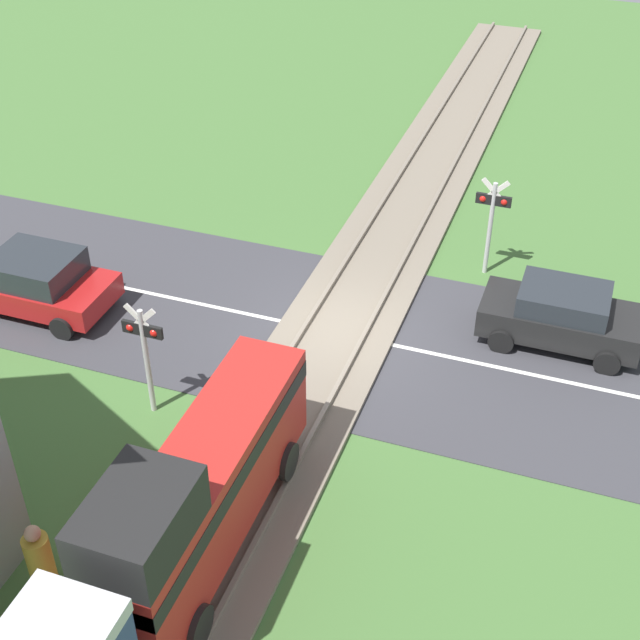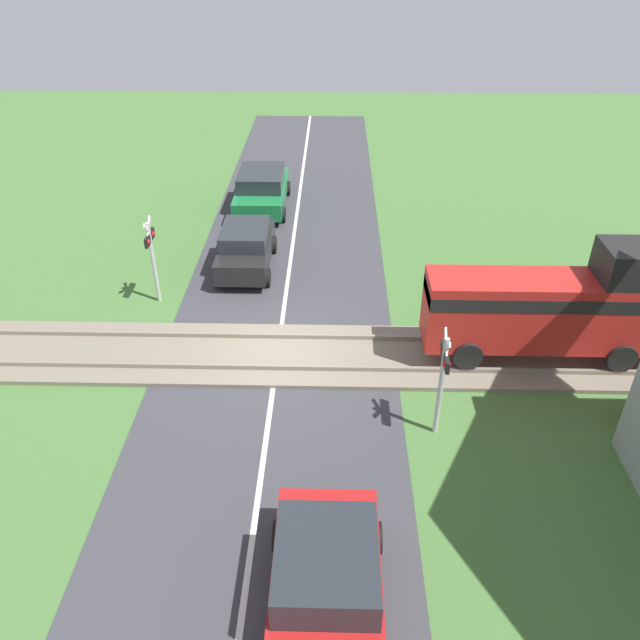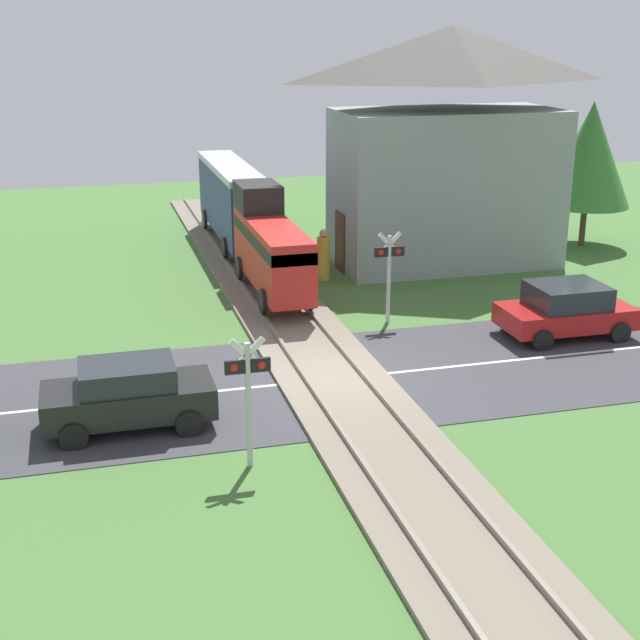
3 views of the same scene
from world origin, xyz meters
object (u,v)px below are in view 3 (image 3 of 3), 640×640
at_px(train, 246,216).
at_px(station_building, 447,152).
at_px(crossing_signal_east_approach, 389,264).
at_px(crossing_signal_west_approach, 248,384).
at_px(pedestrian_by_station, 323,257).
at_px(car_near_crossing, 128,394).
at_px(car_far_side, 566,309).

distance_m(train, station_building, 7.53).
bearing_deg(station_building, crossing_signal_east_approach, -125.39).
bearing_deg(crossing_signal_west_approach, pedestrian_by_station, 68.39).
height_order(car_near_crossing, station_building, station_building).
height_order(train, station_building, station_building).
bearing_deg(pedestrian_by_station, train, 131.30).
relative_size(car_far_side, station_building, 0.43).
xyz_separation_m(train, crossing_signal_east_approach, (2.83, -7.41, -0.10)).
height_order(car_near_crossing, crossing_signal_east_approach, crossing_signal_east_approach).
bearing_deg(car_far_side, crossing_signal_west_approach, -152.09).
bearing_deg(crossing_signal_west_approach, station_building, 54.29).
bearing_deg(crossing_signal_east_approach, car_far_side, -29.09).
distance_m(car_near_crossing, crossing_signal_west_approach, 3.45).
bearing_deg(pedestrian_by_station, station_building, 12.11).
relative_size(car_far_side, pedestrian_by_station, 2.05).
bearing_deg(train, pedestrian_by_station, -48.70).
relative_size(train, crossing_signal_west_approach, 5.31).
distance_m(car_far_side, crossing_signal_east_approach, 5.16).
distance_m(crossing_signal_east_approach, station_building, 7.64).
height_order(car_far_side, station_building, station_building).
bearing_deg(crossing_signal_west_approach, car_far_side, 27.91).
xyz_separation_m(train, crossing_signal_west_approach, (-2.83, -15.21, -0.10)).
height_order(car_far_side, crossing_signal_east_approach, crossing_signal_east_approach).
bearing_deg(train, car_far_side, -53.69).
relative_size(station_building, pedestrian_by_station, 4.77).
height_order(crossing_signal_east_approach, pedestrian_by_station, crossing_signal_east_approach).
bearing_deg(car_near_crossing, station_building, 43.04).
distance_m(station_building, pedestrian_by_station, 5.94).
xyz_separation_m(car_far_side, station_building, (-0.20, 8.40, 3.29)).
height_order(car_near_crossing, car_far_side, car_far_side).
xyz_separation_m(train, car_far_side, (7.25, -9.87, -1.08)).
height_order(crossing_signal_east_approach, station_building, station_building).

